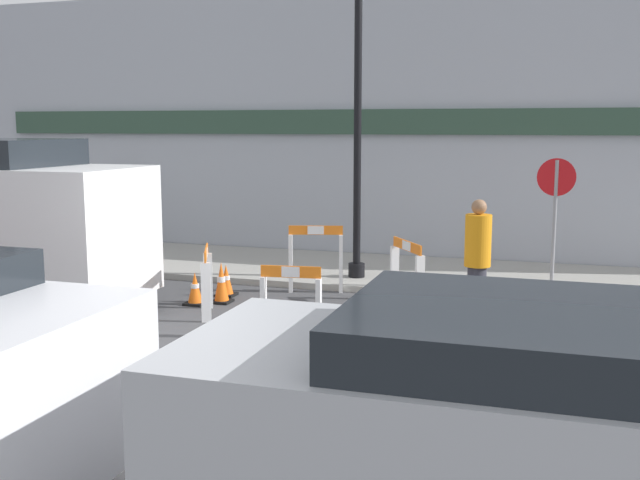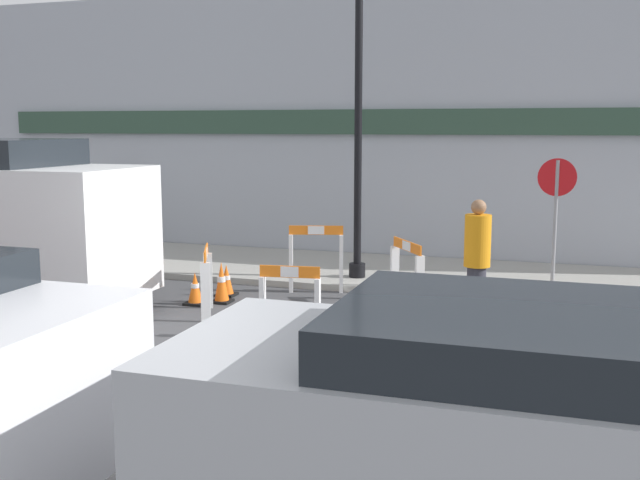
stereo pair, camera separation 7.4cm
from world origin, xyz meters
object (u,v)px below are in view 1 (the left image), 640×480
stop_sign (555,202)px  person_worker (477,259)px  person_pedestrian (111,202)px  parked_car_2 (569,453)px  streetlamp_post (358,60)px

stop_sign → person_worker: size_ratio=1.20×
stop_sign → person_worker: 2.55m
person_worker → person_pedestrian: person_pedestrian is taller
person_pedestrian → parked_car_2: 13.98m
person_pedestrian → streetlamp_post: bearing=175.3°
person_pedestrian → parked_car_2: person_pedestrian is taller
streetlamp_post → parked_car_2: (3.42, -8.41, -2.81)m
stop_sign → person_pedestrian: (-9.36, 1.81, -0.48)m
streetlamp_post → person_worker: 4.32m
streetlamp_post → person_pedestrian: (-6.10, 1.82, -2.75)m
streetlamp_post → person_pedestrian: streetlamp_post is taller
streetlamp_post → person_pedestrian: size_ratio=3.32×
person_pedestrian → parked_car_2: bearing=144.9°
stop_sign → parked_car_2: (0.16, -8.42, -0.53)m
person_worker → person_pedestrian: 9.35m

